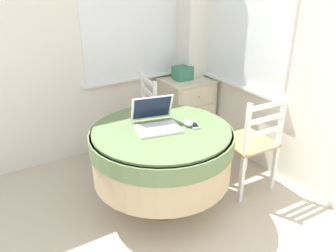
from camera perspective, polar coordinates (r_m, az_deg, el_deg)
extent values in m
cube|color=white|center=(3.57, -6.45, 19.53)|extent=(1.10, 0.01, 1.42)
cube|color=white|center=(3.68, -5.72, 8.24)|extent=(1.18, 0.07, 0.02)
cube|color=white|center=(3.37, 13.69, 18.73)|extent=(0.01, 1.10, 1.42)
cube|color=white|center=(3.49, 12.17, 6.89)|extent=(0.07, 1.18, 0.02)
cube|color=white|center=(3.83, 4.37, 16.71)|extent=(0.28, 0.28, 2.55)
cylinder|color=#4C3D2D|center=(2.88, -1.01, -13.59)|extent=(0.36, 0.36, 0.03)
cylinder|color=#4C3D2D|center=(2.68, -1.07, -7.53)|extent=(0.11, 0.11, 0.69)
cylinder|color=tan|center=(2.60, -1.09, -4.77)|extent=(1.09, 1.09, 0.39)
cylinder|color=#607A4C|center=(2.54, -1.11, -2.21)|extent=(1.12, 1.12, 0.13)
cylinder|color=#607A4C|center=(2.51, -1.13, -0.68)|extent=(1.06, 1.06, 0.02)
cube|color=white|center=(2.48, -1.73, -0.51)|extent=(0.37, 0.29, 0.02)
cube|color=silver|center=(2.49, -1.84, -0.16)|extent=(0.31, 0.20, 0.00)
cube|color=white|center=(2.57, -2.81, 3.19)|extent=(0.34, 0.16, 0.21)
cube|color=#192338|center=(2.57, -2.78, 3.19)|extent=(0.31, 0.14, 0.19)
ellipsoid|color=white|center=(2.54, 3.49, 0.54)|extent=(0.06, 0.10, 0.05)
cube|color=#B2B7BC|center=(2.55, 4.65, 0.10)|extent=(0.09, 0.13, 0.01)
cube|color=black|center=(2.55, 4.66, 0.21)|extent=(0.07, 0.10, 0.00)
cube|color=tan|center=(3.33, -6.30, 0.68)|extent=(0.48, 0.49, 0.02)
cube|color=white|center=(3.55, -9.85, -2.09)|extent=(0.04, 0.04, 0.45)
cube|color=white|center=(3.23, -8.30, -4.86)|extent=(0.04, 0.04, 0.45)
cube|color=white|center=(3.64, -4.19, -1.11)|extent=(0.04, 0.04, 0.45)
cube|color=white|center=(3.32, -2.13, -3.71)|extent=(0.04, 0.04, 0.45)
cube|color=white|center=(3.46, -4.43, 5.87)|extent=(0.04, 0.04, 0.45)
cube|color=white|center=(3.13, -2.27, 3.85)|extent=(0.04, 0.04, 0.45)
cube|color=white|center=(3.24, -3.48, 7.75)|extent=(0.08, 0.37, 0.04)
cube|color=white|center=(3.28, -3.42, 5.80)|extent=(0.08, 0.37, 0.04)
cube|color=white|center=(3.31, -3.37, 3.89)|extent=(0.08, 0.37, 0.04)
cube|color=tan|center=(3.00, 13.57, -2.67)|extent=(0.45, 0.44, 0.02)
cube|color=white|center=(3.34, 13.52, -4.23)|extent=(0.04, 0.04, 0.45)
cube|color=white|center=(3.13, 8.34, -5.88)|extent=(0.04, 0.04, 0.45)
cube|color=white|center=(3.12, 17.97, -7.02)|extent=(0.04, 0.04, 0.45)
cube|color=white|center=(2.89, 12.70, -9.08)|extent=(0.04, 0.04, 0.45)
cube|color=white|center=(2.92, 19.15, 0.84)|extent=(0.03, 0.03, 0.45)
cube|color=white|center=(2.67, 13.62, -0.68)|extent=(0.03, 0.03, 0.45)
cube|color=white|center=(2.72, 16.94, 3.38)|extent=(0.37, 0.04, 0.04)
cube|color=white|center=(2.77, 16.64, 1.13)|extent=(0.37, 0.04, 0.04)
cube|color=white|center=(2.81, 16.36, -1.05)|extent=(0.37, 0.04, 0.04)
cube|color=beige|center=(3.87, 3.14, 2.77)|extent=(0.52, 0.47, 0.72)
cube|color=beige|center=(3.75, 3.27, 8.01)|extent=(0.55, 0.49, 0.02)
cube|color=beige|center=(3.61, 5.36, 5.10)|extent=(0.46, 0.01, 0.20)
sphere|color=olive|center=(3.60, 5.44, 5.06)|extent=(0.02, 0.02, 0.02)
cube|color=beige|center=(3.69, 5.22, 1.59)|extent=(0.46, 0.01, 0.20)
sphere|color=olive|center=(3.69, 5.29, 1.55)|extent=(0.02, 0.02, 0.02)
cube|color=beige|center=(3.79, 5.08, -1.74)|extent=(0.46, 0.01, 0.20)
sphere|color=olive|center=(3.79, 5.15, -1.79)|extent=(0.02, 0.02, 0.02)
cube|color=#387A5B|center=(3.72, 2.56, 9.22)|extent=(0.19, 0.16, 0.15)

